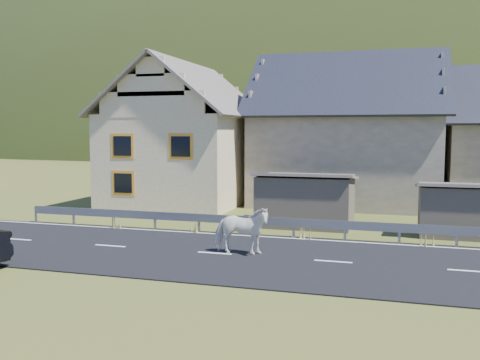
% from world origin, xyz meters
% --- Properties ---
extents(ground, '(160.00, 160.00, 0.00)m').
position_xyz_m(ground, '(0.00, 0.00, 0.00)').
color(ground, '#35461C').
rests_on(ground, ground).
extents(road, '(60.00, 7.00, 0.04)m').
position_xyz_m(road, '(0.00, 0.00, 0.02)').
color(road, black).
rests_on(road, ground).
extents(lane_markings, '(60.00, 6.60, 0.01)m').
position_xyz_m(lane_markings, '(0.00, 0.00, 0.04)').
color(lane_markings, silver).
rests_on(lane_markings, road).
extents(guardrail, '(28.10, 0.09, 0.75)m').
position_xyz_m(guardrail, '(-0.00, 3.68, 0.56)').
color(guardrail, '#93969B').
rests_on(guardrail, ground).
extents(shed_left, '(4.30, 3.30, 2.40)m').
position_xyz_m(shed_left, '(-2.00, 6.50, 1.10)').
color(shed_left, brown).
rests_on(shed_left, ground).
extents(shed_right, '(3.80, 2.90, 2.20)m').
position_xyz_m(shed_right, '(4.50, 6.00, 1.00)').
color(shed_right, brown).
rests_on(shed_right, ground).
extents(house_cream, '(7.80, 9.80, 8.30)m').
position_xyz_m(house_cream, '(-10.00, 12.00, 4.36)').
color(house_cream, beige).
rests_on(house_cream, ground).
extents(house_stone_a, '(10.80, 9.80, 8.90)m').
position_xyz_m(house_stone_a, '(-1.00, 15.00, 4.63)').
color(house_stone_a, tan).
rests_on(house_stone_a, ground).
extents(mountain, '(440.00, 280.00, 260.00)m').
position_xyz_m(mountain, '(5.00, 180.00, -20.00)').
color(mountain, '#1E340D').
rests_on(mountain, ground).
extents(conifer_patch, '(76.00, 50.00, 28.00)m').
position_xyz_m(conifer_patch, '(-55.00, 110.00, 6.00)').
color(conifer_patch, black).
rests_on(conifer_patch, ground).
extents(horse, '(0.98, 1.98, 1.64)m').
position_xyz_m(horse, '(-3.10, 0.15, 0.86)').
color(horse, white).
rests_on(horse, road).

